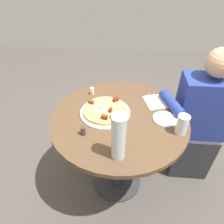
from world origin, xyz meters
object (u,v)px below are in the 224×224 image
person_seated (197,126)px  breakfast_pizza (105,110)px  dining_table (118,135)px  fork (153,102)px  pizza_plate (105,112)px  water_glass (182,124)px  bread_plate (165,119)px  pepper_shaker (83,131)px  salt_shaker (92,91)px  water_bottle (118,138)px  knife (158,101)px

person_seated → breakfast_pizza: size_ratio=3.97×
dining_table → person_seated: (-0.61, -0.22, -0.06)m
fork → pizza_plate: bearing=-81.8°
fork → person_seated: bearing=81.1°
person_seated → pizza_plate: person_seated is taller
dining_table → water_glass: 0.45m
water_glass → dining_table: bearing=-18.0°
bread_plate → pepper_shaker: pepper_shaker is taller
pizza_plate → breakfast_pizza: breakfast_pizza is taller
salt_shaker → person_seated: bearing=178.5°
person_seated → bread_plate: size_ratio=7.44×
breakfast_pizza → water_bottle: water_bottle is taller
fork → water_glass: bearing=9.2°
person_seated → knife: person_seated is taller
pizza_plate → water_bottle: bearing=107.2°
knife → breakfast_pizza: bearing=-82.6°
pizza_plate → water_bottle: water_bottle is taller
person_seated → pizza_plate: 0.77m
pizza_plate → water_bottle: (-0.11, 0.35, 0.13)m
dining_table → knife: size_ratio=4.97×
fork → knife: size_ratio=1.00×
knife → salt_shaker: bearing=-112.9°
pizza_plate → bread_plate: bearing=175.1°
pizza_plate → salt_shaker: bearing=-60.6°
fork → salt_shaker: size_ratio=3.37×
fork → dining_table: bearing=-70.0°
dining_table → salt_shaker: (0.21, -0.24, 0.20)m
bread_plate → water_bottle: (0.28, 0.31, 0.13)m
dining_table → water_bottle: size_ratio=3.35×
knife → fork: bearing=-90.0°
bread_plate → salt_shaker: (0.51, -0.25, 0.02)m
water_bottle → pepper_shaker: 0.27m
salt_shaker → water_bottle: bearing=112.1°
breakfast_pizza → bread_plate: bearing=175.1°
person_seated → bread_plate: 0.46m
knife → water_bottle: bearing=-42.7°
breakfast_pizza → water_glass: size_ratio=2.32×
dining_table → knife: 0.37m
water_glass → salt_shaker: bearing=-31.5°
person_seated → breakfast_pizza: 0.78m
water_bottle → salt_shaker: size_ratio=4.99×
salt_shaker → pepper_shaker: 0.42m
person_seated → pepper_shaker: 0.94m
water_bottle → salt_shaker: 0.61m
pizza_plate → water_glass: size_ratio=2.66×
pizza_plate → person_seated: bearing=-164.7°
pizza_plate → salt_shaker: (0.12, -0.21, 0.02)m
bread_plate → knife: bearing=-82.5°
water_bottle → water_glass: bearing=-149.9°
breakfast_pizza → fork: 0.36m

